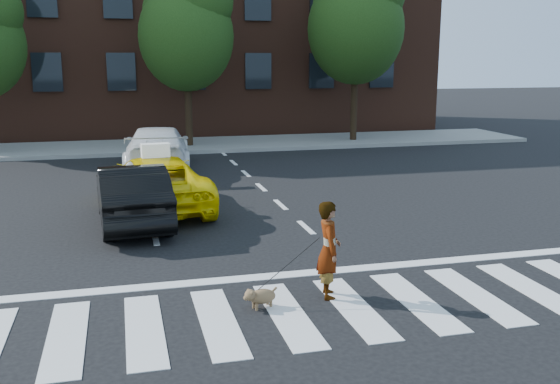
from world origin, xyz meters
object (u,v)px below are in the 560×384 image
at_px(tree_right, 357,16).
at_px(black_sedan, 132,194).
at_px(taxi, 156,182).
at_px(tree_mid, 187,24).
at_px(dog, 260,296).
at_px(woman, 329,250).
at_px(white_suv, 157,149).

bearing_deg(tree_right, black_sedan, -130.06).
bearing_deg(taxi, black_sedan, 60.80).
height_order(taxi, black_sedan, black_sedan).
distance_m(tree_right, black_sedan, 15.51).
xyz_separation_m(tree_mid, dog, (-0.87, -16.67, -4.67)).
distance_m(taxi, black_sedan, 1.47).
xyz_separation_m(tree_right, woman, (-6.75, -16.47, -4.52)).
bearing_deg(tree_mid, woman, -89.13).
bearing_deg(woman, tree_mid, 10.35).
distance_m(white_suv, woman, 11.91).
bearing_deg(woman, white_suv, 18.31).
distance_m(tree_mid, woman, 16.98).
height_order(black_sedan, woman, woman).
distance_m(tree_mid, white_suv, 6.46).
height_order(tree_right, woman, tree_right).
xyz_separation_m(taxi, white_suv, (0.36, 5.30, 0.07)).
xyz_separation_m(tree_right, black_sedan, (-9.53, -11.34, -4.60)).
bearing_deg(tree_mid, black_sedan, -102.60).
distance_m(tree_right, dog, 19.12).
height_order(white_suv, dog, white_suv).
xyz_separation_m(taxi, woman, (2.18, -6.48, 0.10)).
relative_size(taxi, white_suv, 0.94).
xyz_separation_m(black_sedan, woman, (2.78, -5.14, 0.09)).
height_order(tree_mid, taxi, tree_mid).
distance_m(tree_mid, tree_right, 7.01).
height_order(tree_right, black_sedan, tree_right).
bearing_deg(tree_mid, tree_right, -0.00).
relative_size(tree_mid, tree_right, 0.92).
bearing_deg(tree_mid, dog, -92.99).
xyz_separation_m(taxi, dog, (1.06, -6.67, -0.46)).
bearing_deg(black_sedan, tree_right, -133.52).
height_order(tree_right, white_suv, tree_right).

